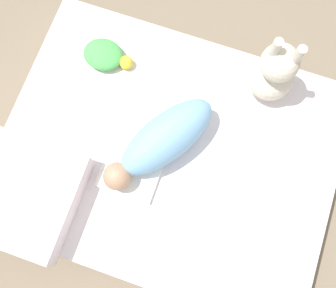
{
  "coord_description": "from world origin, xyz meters",
  "views": [
    {
      "loc": [
        0.1,
        -0.31,
        1.67
      ],
      "look_at": [
        -0.01,
        0.02,
        0.25
      ],
      "focal_mm": 42.0,
      "sensor_mm": 36.0,
      "label": 1
    }
  ],
  "objects_px": {
    "turtle_plush": "(105,55)",
    "swaddled_baby": "(163,140)",
    "bunny_plush": "(274,73)"
  },
  "relations": [
    {
      "from": "swaddled_baby",
      "to": "turtle_plush",
      "type": "xyz_separation_m",
      "value": [
        -0.34,
        0.27,
        -0.05
      ]
    },
    {
      "from": "swaddled_baby",
      "to": "bunny_plush",
      "type": "height_order",
      "value": "bunny_plush"
    },
    {
      "from": "swaddled_baby",
      "to": "turtle_plush",
      "type": "height_order",
      "value": "swaddled_baby"
    },
    {
      "from": "bunny_plush",
      "to": "swaddled_baby",
      "type": "bearing_deg",
      "value": -130.14
    },
    {
      "from": "bunny_plush",
      "to": "turtle_plush",
      "type": "height_order",
      "value": "bunny_plush"
    },
    {
      "from": "turtle_plush",
      "to": "swaddled_baby",
      "type": "bearing_deg",
      "value": -38.44
    },
    {
      "from": "swaddled_baby",
      "to": "bunny_plush",
      "type": "distance_m",
      "value": 0.47
    },
    {
      "from": "swaddled_baby",
      "to": "turtle_plush",
      "type": "distance_m",
      "value": 0.43
    },
    {
      "from": "bunny_plush",
      "to": "turtle_plush",
      "type": "distance_m",
      "value": 0.66
    },
    {
      "from": "swaddled_baby",
      "to": "bunny_plush",
      "type": "bearing_deg",
      "value": 171.97
    }
  ]
}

